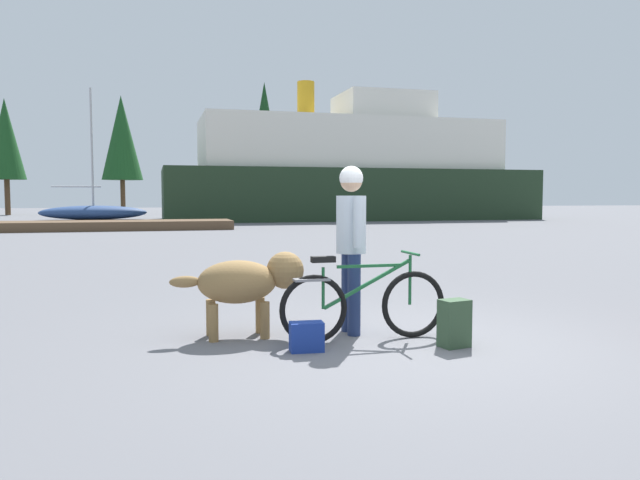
# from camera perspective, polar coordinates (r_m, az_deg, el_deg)

# --- Properties ---
(ground_plane) EXTENTS (160.00, 160.00, 0.00)m
(ground_plane) POSITION_cam_1_polar(r_m,az_deg,el_deg) (6.28, 8.51, -9.59)
(ground_plane) COLOR slate
(bicycle) EXTENTS (1.78, 0.44, 0.90)m
(bicycle) POSITION_cam_1_polar(r_m,az_deg,el_deg) (6.32, 4.03, -5.94)
(bicycle) COLOR black
(bicycle) RESTS_ON ground_plane
(person_cyclist) EXTENTS (0.32, 0.53, 1.80)m
(person_cyclist) POSITION_cam_1_polar(r_m,az_deg,el_deg) (6.58, 2.90, 0.76)
(person_cyclist) COLOR navy
(person_cyclist) RESTS_ON ground_plane
(dog) EXTENTS (1.41, 0.53, 0.89)m
(dog) POSITION_cam_1_polar(r_m,az_deg,el_deg) (6.51, -6.76, -3.82)
(dog) COLOR olive
(dog) RESTS_ON ground_plane
(backpack) EXTENTS (0.31, 0.25, 0.47)m
(backpack) POSITION_cam_1_polar(r_m,az_deg,el_deg) (6.22, 12.37, -7.57)
(backpack) COLOR #334C33
(backpack) RESTS_ON ground_plane
(handbag_pannier) EXTENTS (0.33, 0.20, 0.28)m
(handbag_pannier) POSITION_cam_1_polar(r_m,az_deg,el_deg) (5.93, -1.25, -8.97)
(handbag_pannier) COLOR navy
(handbag_pannier) RESTS_ON ground_plane
(dock_pier) EXTENTS (14.27, 2.69, 0.40)m
(dock_pier) POSITION_cam_1_polar(r_m,az_deg,el_deg) (28.87, -22.53, 1.22)
(dock_pier) COLOR brown
(dock_pier) RESTS_ON ground_plane
(ferry_boat) EXTENTS (23.61, 8.34, 8.77)m
(ferry_boat) POSITION_cam_1_polar(r_m,az_deg,el_deg) (40.48, 2.74, 6.34)
(ferry_boat) COLOR #1E331E
(ferry_boat) RESTS_ON ground_plane
(sailboat_moored) EXTENTS (6.55, 1.84, 8.30)m
(sailboat_moored) POSITION_cam_1_polar(r_m,az_deg,el_deg) (41.64, -20.30, 2.48)
(sailboat_moored) COLOR navy
(sailboat_moored) RESTS_ON ground_plane
(pine_tree_far_left) EXTENTS (2.93, 2.93, 9.24)m
(pine_tree_far_left) POSITION_cam_1_polar(r_m,az_deg,el_deg) (55.10, -27.19, 8.32)
(pine_tree_far_left) COLOR #4C331E
(pine_tree_far_left) RESTS_ON ground_plane
(pine_tree_center) EXTENTS (3.29, 3.29, 9.73)m
(pine_tree_center) POSITION_cam_1_polar(r_m,az_deg,el_deg) (53.50, -17.95, 9.00)
(pine_tree_center) COLOR #4C331E
(pine_tree_center) RESTS_ON ground_plane
(pine_tree_far_right) EXTENTS (3.43, 3.43, 11.68)m
(pine_tree_far_right) POSITION_cam_1_polar(r_m,az_deg,el_deg) (55.91, -5.17, 9.60)
(pine_tree_far_right) COLOR #4C331E
(pine_tree_far_right) RESTS_ON ground_plane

